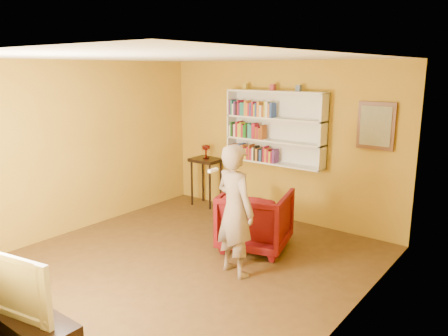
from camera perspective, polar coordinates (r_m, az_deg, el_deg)
The scene contains 16 objects.
room_shell at distance 5.65m, azimuth -5.95°, elevation -3.16°, with size 5.30×5.80×2.88m.
bookshelf at distance 7.43m, azimuth 6.86°, elevation 5.24°, with size 1.80×0.29×1.23m.
books_row_lower at distance 7.62m, azimuth 3.79°, elevation 1.95°, with size 0.94×0.18×0.27m.
books_row_middle at distance 7.63m, azimuth 3.06°, elevation 4.90°, with size 0.69×0.19×0.27m.
books_row_upper at distance 7.53m, azimuth 3.71°, elevation 7.68°, with size 0.87×0.19×0.26m.
ornament_left at distance 7.65m, azimuth 2.81°, elevation 10.57°, with size 0.07×0.07×0.10m, color olive.
ornament_centre at distance 7.35m, azimuth 6.38°, elevation 10.43°, with size 0.08×0.08×0.10m, color #90303F.
ornament_right at distance 7.11m, azimuth 9.72°, elevation 10.24°, with size 0.07×0.07×0.10m, color slate.
framed_painting at distance 6.77m, azimuth 19.23°, elevation 5.21°, with size 0.55×0.05×0.70m.
console_table at distance 8.26m, azimuth -2.36°, elevation 0.18°, with size 0.56×0.43×0.91m.
ruby_lustre at distance 8.19m, azimuth -2.38°, elevation 2.55°, with size 0.16×0.16×0.26m.
armchair at distance 6.37m, azimuth 4.13°, elevation -6.72°, with size 0.93×0.96×0.87m, color #4B050C.
person at distance 5.46m, azimuth 1.44°, elevation -5.57°, with size 0.61×0.40×1.68m, color #7B685A.
game_remote at distance 5.17m, azimuth -1.44°, elevation -0.30°, with size 0.04×0.15×0.04m, color white.
tv_cabinet at distance 4.59m, azimuth -24.71°, elevation -19.04°, with size 1.30×0.39×0.46m, color black.
television at distance 4.35m, azimuth -25.37°, elevation -13.16°, with size 1.00×0.13×0.58m, color black.
Camera 1 is at (3.76, -3.93, 2.57)m, focal length 35.00 mm.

